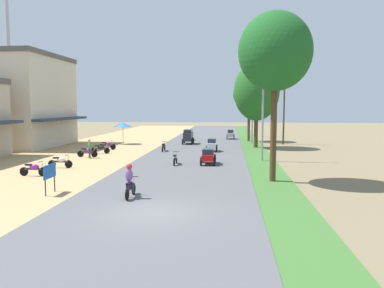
{
  "coord_description": "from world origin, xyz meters",
  "views": [
    {
      "loc": [
        3.15,
        -15.32,
        4.49
      ],
      "look_at": [
        0.25,
        14.35,
        1.53
      ],
      "focal_mm": 36.07,
      "sensor_mm": 36.0,
      "label": 1
    }
  ],
  "objects": [
    {
      "name": "parked_motorbike_third",
      "position": [
        -9.07,
        16.77,
        0.55
      ],
      "size": [
        1.8,
        0.54,
        0.94
      ],
      "color": "black",
      "rests_on": "dirt_shoulder"
    },
    {
      "name": "road_strip",
      "position": [
        0.0,
        0.0,
        0.04
      ],
      "size": [
        9.0,
        140.0,
        0.08
      ],
      "primitive_type": "cube",
      "color": "#565659",
      "rests_on": "ground"
    },
    {
      "name": "streetlamp_mid",
      "position": [
        5.8,
        30.81,
        4.48
      ],
      "size": [
        3.16,
        0.2,
        7.66
      ],
      "color": "gray",
      "rests_on": "median_strip"
    },
    {
      "name": "car_hatchback_silver",
      "position": [
        3.28,
        36.29,
        0.75
      ],
      "size": [
        1.04,
        2.0,
        1.23
      ],
      "color": "#B7BCC1",
      "rests_on": "road_strip"
    },
    {
      "name": "pedestrian_on_shoulder",
      "position": [
        -8.65,
        16.07,
        0.96
      ],
      "size": [
        0.38,
        0.43,
        1.62
      ],
      "color": "#33333D",
      "rests_on": "dirt_shoulder"
    },
    {
      "name": "motorbike_ahead_second",
      "position": [
        -0.91,
        13.24,
        0.57
      ],
      "size": [
        0.54,
        1.8,
        0.94
      ],
      "color": "black",
      "rests_on": "road_strip"
    },
    {
      "name": "median_strip",
      "position": [
        5.7,
        0.0,
        0.03
      ],
      "size": [
        2.4,
        140.0,
        0.06
      ],
      "primitive_type": "cube",
      "color": "#3D6B2D",
      "rests_on": "ground"
    },
    {
      "name": "median_tree_third",
      "position": [
        5.55,
        33.7,
        5.95
      ],
      "size": [
        4.02,
        4.02,
        7.88
      ],
      "color": "#4C351E",
      "rests_on": "median_strip"
    },
    {
      "name": "parked_motorbike_nearest",
      "position": [
        -9.16,
        7.66,
        0.55
      ],
      "size": [
        1.8,
        0.54,
        0.94
      ],
      "color": "black",
      "rests_on": "dirt_shoulder"
    },
    {
      "name": "parked_motorbike_second",
      "position": [
        -8.88,
        10.94,
        0.55
      ],
      "size": [
        1.8,
        0.54,
        0.94
      ],
      "color": "black",
      "rests_on": "dirt_shoulder"
    },
    {
      "name": "vendor_umbrella",
      "position": [
        -9.17,
        28.35,
        2.31
      ],
      "size": [
        2.2,
        2.2,
        2.52
      ],
      "color": "#99999E",
      "rests_on": "dirt_shoulder"
    },
    {
      "name": "shophouse_mid",
      "position": [
        -19.98,
        25.35,
        5.05
      ],
      "size": [
        9.92,
        11.42,
        10.1
      ],
      "color": "beige",
      "rests_on": "ground"
    },
    {
      "name": "utility_pole_near",
      "position": [
        9.44,
        30.56,
        4.5
      ],
      "size": [
        1.8,
        0.2,
        8.63
      ],
      "color": "brown",
      "rests_on": "ground"
    },
    {
      "name": "median_tree_nearest",
      "position": [
        5.71,
        7.52,
        7.56
      ],
      "size": [
        4.24,
        4.24,
        9.82
      ],
      "color": "#4C351E",
      "rests_on": "median_strip"
    },
    {
      "name": "motorbike_foreground_rider",
      "position": [
        -1.59,
        2.56,
        0.86
      ],
      "size": [
        0.54,
        1.8,
        1.66
      ],
      "color": "black",
      "rests_on": "road_strip"
    },
    {
      "name": "streetlamp_near",
      "position": [
        5.8,
        16.2,
        4.36
      ],
      "size": [
        3.16,
        0.2,
        7.42
      ],
      "color": "gray",
      "rests_on": "median_strip"
    },
    {
      "name": "street_signboard",
      "position": [
        -5.84,
        3.02,
        1.11
      ],
      "size": [
        0.06,
        1.3,
        1.5
      ],
      "color": "#262628",
      "rests_on": "dirt_shoulder"
    },
    {
      "name": "parked_motorbike_fifth",
      "position": [
        -9.2,
        22.58,
        0.55
      ],
      "size": [
        1.8,
        0.54,
        0.94
      ],
      "color": "black",
      "rests_on": "dirt_shoulder"
    },
    {
      "name": "streetlamp_far",
      "position": [
        5.8,
        42.17,
        4.19
      ],
      "size": [
        3.16,
        0.2,
        7.09
      ],
      "color": "gray",
      "rests_on": "median_strip"
    },
    {
      "name": "median_tree_second",
      "position": [
        5.96,
        26.19,
        6.01
      ],
      "size": [
        4.8,
        4.8,
        9.08
      ],
      "color": "#4C351E",
      "rests_on": "median_strip"
    },
    {
      "name": "car_sedan_red",
      "position": [
        1.56,
        13.63,
        0.74
      ],
      "size": [
        1.1,
        2.26,
        1.19
      ],
      "color": "red",
      "rests_on": "road_strip"
    },
    {
      "name": "motorbike_ahead_fourth",
      "position": [
        -1.65,
        33.99,
        0.57
      ],
      "size": [
        0.54,
        1.8,
        0.94
      ],
      "color": "black",
      "rests_on": "road_strip"
    },
    {
      "name": "car_van_charcoal",
      "position": [
        -1.64,
        29.06,
        1.02
      ],
      "size": [
        1.19,
        2.41,
        1.67
      ],
      "color": "#282D33",
      "rests_on": "road_strip"
    },
    {
      "name": "ground_plane",
      "position": [
        0.0,
        0.0,
        0.0
      ],
      "size": [
        180.0,
        180.0,
        0.0
      ],
      "primitive_type": "plane",
      "color": "#7A6B4C"
    },
    {
      "name": "parked_motorbike_fourth",
      "position": [
        -8.79,
        19.32,
        0.55
      ],
      "size": [
        1.8,
        0.54,
        0.94
      ],
      "color": "black",
      "rests_on": "dirt_shoulder"
    },
    {
      "name": "motorbike_ahead_third",
      "position": [
        -3.24,
        21.61,
        0.57
      ],
      "size": [
        0.54,
        1.8,
        0.94
      ],
      "color": "black",
      "rests_on": "road_strip"
    },
    {
      "name": "radio_mast",
      "position": [
        -23.3,
        29.29,
        16.12
      ],
      "size": [
        1.1,
        1.1,
        25.81
      ],
      "color": "#B2B2B7",
      "rests_on": "ground"
    },
    {
      "name": "car_hatchback_white",
      "position": [
        1.45,
        21.96,
        0.75
      ],
      "size": [
        1.04,
        2.0,
        1.23
      ],
      "color": "silver",
      "rests_on": "road_strip"
    }
  ]
}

